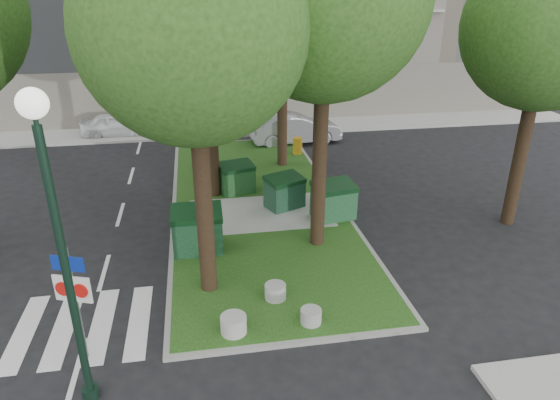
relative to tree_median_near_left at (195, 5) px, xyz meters
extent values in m
plane|color=black|center=(1.41, -2.56, -7.32)|extent=(120.00, 120.00, 0.00)
cube|color=#1F4012|center=(1.91, 5.44, -7.26)|extent=(6.00, 16.00, 0.12)
cube|color=gray|center=(1.91, 5.44, -7.27)|extent=(6.30, 16.30, 0.10)
cube|color=#999993|center=(1.41, 15.94, -7.26)|extent=(42.00, 3.00, 0.12)
cube|color=silver|center=(-2.34, -1.06, -7.31)|extent=(5.00, 3.00, 0.01)
cylinder|color=black|center=(-0.09, -0.06, -4.24)|extent=(0.44, 0.44, 6.16)
sphere|color=#214913|center=(-0.09, -0.06, -0.50)|extent=(5.20, 5.20, 5.20)
cylinder|color=black|center=(3.41, 1.94, -3.96)|extent=(0.44, 0.44, 6.72)
cylinder|color=black|center=(0.41, 6.44, -4.38)|extent=(0.44, 0.44, 5.88)
sphere|color=#214913|center=(0.41, 6.44, -0.81)|extent=(4.80, 4.80, 4.80)
cylinder|color=black|center=(3.61, 9.44, -3.82)|extent=(0.44, 0.44, 7.00)
cylinder|color=black|center=(10.41, 2.44, -4.38)|extent=(0.44, 0.44, 5.88)
sphere|color=#214913|center=(10.41, 2.44, -0.81)|extent=(5.00, 5.00, 5.00)
cube|color=#0E341A|center=(-0.32, 2.09, -6.61)|extent=(1.50, 1.02, 1.17)
cube|color=black|center=(-0.32, 2.09, -5.93)|extent=(1.55, 1.09, 0.34)
cube|color=#123F15|center=(1.28, 6.52, -6.70)|extent=(1.46, 1.17, 1.00)
cube|color=black|center=(1.28, 6.52, -6.11)|extent=(1.52, 1.24, 0.29)
cube|color=#103520|center=(2.88, 4.82, -6.69)|extent=(1.53, 1.32, 1.01)
cube|color=black|center=(2.88, 4.82, -6.10)|extent=(1.60, 1.39, 0.29)
cube|color=#154523|center=(4.41, 3.65, -6.65)|extent=(1.54, 1.18, 1.09)
cube|color=black|center=(4.41, 3.65, -6.01)|extent=(1.60, 1.25, 0.32)
cylinder|color=#A8A9A3|center=(0.40, -2.06, -6.97)|extent=(0.62, 0.62, 0.45)
cylinder|color=#999994|center=(2.30, -2.02, -7.01)|extent=(0.52, 0.52, 0.37)
cylinder|color=#A1A09C|center=(1.61, -0.85, -7.00)|extent=(0.56, 0.56, 0.40)
cylinder|color=#C78D17|center=(4.61, 10.85, -6.80)|extent=(0.45, 0.45, 0.79)
cylinder|color=black|center=(-2.64, -3.45, -4.47)|extent=(0.16, 0.16, 5.70)
cylinder|color=black|center=(-2.64, -3.45, -7.20)|extent=(0.34, 0.34, 0.23)
sphere|color=white|center=(-2.64, -3.45, -1.27)|extent=(0.50, 0.50, 0.50)
cylinder|color=slate|center=(-2.94, -2.22, -5.92)|extent=(0.11, 0.11, 2.80)
cube|color=navy|center=(-2.94, -2.22, -4.85)|extent=(0.70, 0.29, 0.34)
cube|color=white|center=(-2.94, -2.22, -5.47)|extent=(0.81, 0.33, 0.62)
cylinder|color=red|center=(-3.14, -2.22, -5.47)|extent=(0.33, 0.15, 0.34)
cylinder|color=red|center=(-2.74, -2.22, -5.47)|extent=(0.33, 0.15, 0.34)
imported|color=white|center=(-4.38, 15.81, -6.67)|extent=(3.80, 1.54, 1.29)
imported|color=gray|center=(4.91, 12.94, -6.54)|extent=(4.83, 2.08, 1.55)
camera|label=1|loc=(-0.15, -11.72, 0.48)|focal=32.00mm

